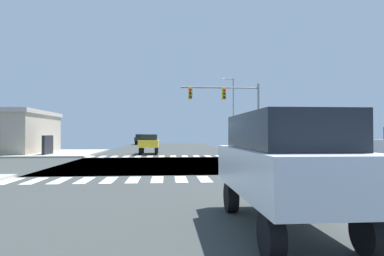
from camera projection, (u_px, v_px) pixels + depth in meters
name	position (u px, v px, depth m)	size (l,w,h in m)	color
ground	(172.00, 164.00, 21.30)	(90.00, 90.00, 0.05)	#353A39
sidewalk_corner_ne	(296.00, 152.00, 34.29)	(12.00, 12.00, 0.14)	#A09B91
sidewalk_corner_nw	(36.00, 153.00, 32.24)	(12.00, 12.00, 0.14)	#A2A293
crosswalk_near	(169.00, 179.00, 14.00)	(13.50, 2.00, 0.01)	white
crosswalk_far	(167.00, 156.00, 28.56)	(13.50, 2.00, 0.01)	white
traffic_signal_mast	(228.00, 102.00, 29.35)	(7.04, 0.55, 6.43)	gray
street_lamp	(232.00, 107.00, 43.20)	(1.78, 0.32, 9.20)	gray
sedan_queued_2	(140.00, 138.00, 60.08)	(1.80, 4.30, 1.88)	black
suv_leading_2	(284.00, 160.00, 6.71)	(1.96, 4.60, 2.34)	black
sedan_trailing_3	(149.00, 142.00, 31.82)	(1.80, 4.30, 1.88)	black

